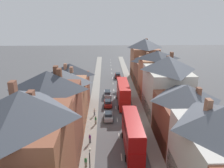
# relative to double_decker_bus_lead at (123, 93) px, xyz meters

# --- Properties ---
(pavement_left) EXTENTS (2.20, 104.00, 0.14)m
(pavement_left) POSITION_rel_double_decker_bus_lead_xyz_m (-6.89, 6.04, -2.75)
(pavement_left) COLOR gray
(pavement_left) RESTS_ON ground
(pavement_right) EXTENTS (2.20, 104.00, 0.14)m
(pavement_right) POSITION_rel_double_decker_bus_lead_xyz_m (3.31, 6.04, -2.75)
(pavement_right) COLOR gray
(pavement_right) RESTS_ON ground
(centre_line_dashes) EXTENTS (0.14, 97.80, 0.01)m
(centre_line_dashes) POSITION_rel_double_decker_bus_lead_xyz_m (-1.79, 4.04, -2.81)
(centre_line_dashes) COLOR silver
(centre_line_dashes) RESTS_ON ground
(terrace_row_left) EXTENTS (8.00, 46.44, 14.22)m
(terrace_row_left) POSITION_rel_double_decker_bus_lead_xyz_m (-11.98, -20.83, 3.27)
(terrace_row_left) COLOR #B2704C
(terrace_row_left) RESTS_ON ground
(terrace_row_right) EXTENTS (8.00, 69.90, 13.07)m
(terrace_row_right) POSITION_rel_double_decker_bus_lead_xyz_m (8.39, -9.01, 2.99)
(terrace_row_right) COLOR #935138
(terrace_row_right) RESTS_ON ground
(double_decker_bus_lead) EXTENTS (2.74, 10.80, 5.30)m
(double_decker_bus_lead) POSITION_rel_double_decker_bus_lead_xyz_m (0.00, 0.00, 0.00)
(double_decker_bus_lead) COLOR red
(double_decker_bus_lead) RESTS_ON ground
(double_decker_bus_mid_street) EXTENTS (2.74, 10.80, 5.30)m
(double_decker_bus_mid_street) POSITION_rel_double_decker_bus_lead_xyz_m (0.00, -17.95, 0.00)
(double_decker_bus_mid_street) COLOR #B70F0F
(double_decker_bus_mid_street) RESTS_ON ground
(car_near_blue) EXTENTS (1.90, 3.83, 1.59)m
(car_near_blue) POSITION_rel_double_decker_bus_lead_xyz_m (-3.59, -1.06, -2.02)
(car_near_blue) COLOR maroon
(car_near_blue) RESTS_ON ground
(car_parked_left_a) EXTENTS (1.90, 3.87, 1.66)m
(car_parked_left_a) POSITION_rel_double_decker_bus_lead_xyz_m (-3.59, -7.72, -1.98)
(car_parked_left_a) COLOR #B7BABF
(car_parked_left_a) RESTS_ON ground
(car_parked_right_a) EXTENTS (1.90, 4.54, 1.64)m
(car_parked_right_a) POSITION_rel_double_decker_bus_lead_xyz_m (-3.59, 5.09, -1.99)
(car_parked_right_a) COLOR #B7BABF
(car_parked_right_a) RESTS_ON ground
(car_mid_black) EXTENTS (1.90, 4.11, 1.67)m
(car_mid_black) POSITION_rel_double_decker_bus_lead_xyz_m (0.01, 22.18, -1.98)
(car_mid_black) COLOR maroon
(car_mid_black) RESTS_ON ground
(pedestrian_near_right) EXTENTS (0.36, 0.22, 1.61)m
(pedestrian_near_right) POSITION_rel_double_decker_bus_lead_xyz_m (-6.98, -22.17, -1.78)
(pedestrian_near_right) COLOR brown
(pedestrian_near_right) RESTS_ON pavement_left
(pedestrian_mid_left) EXTENTS (0.36, 0.22, 1.61)m
(pedestrian_mid_left) POSITION_rel_double_decker_bus_lead_xyz_m (-6.79, -16.16, -1.78)
(pedestrian_mid_left) COLOR #23232D
(pedestrian_mid_left) RESTS_ON pavement_left
(pedestrian_mid_right) EXTENTS (0.36, 0.22, 1.61)m
(pedestrian_mid_right) POSITION_rel_double_decker_bus_lead_xyz_m (-6.10, -9.69, -1.78)
(pedestrian_mid_right) COLOR brown
(pedestrian_mid_right) RESTS_ON pavement_left
(pedestrian_far_left) EXTENTS (0.36, 0.22, 1.61)m
(pedestrian_far_left) POSITION_rel_double_decker_bus_lead_xyz_m (-6.50, -5.97, -1.78)
(pedestrian_far_left) COLOR #3D4256
(pedestrian_far_left) RESTS_ON pavement_left
(street_lamp) EXTENTS (0.20, 1.12, 5.50)m
(street_lamp) POSITION_rel_double_decker_bus_lead_xyz_m (-6.04, -26.27, 0.43)
(street_lamp) COLOR black
(street_lamp) RESTS_ON ground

